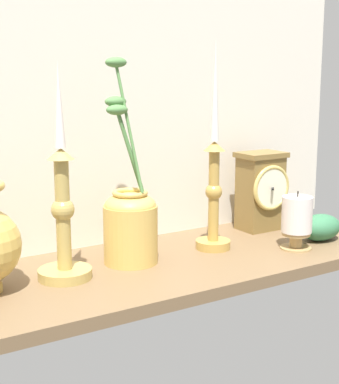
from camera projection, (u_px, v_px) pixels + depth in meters
The scene contains 8 objects.
ground_plane at pixel (165, 266), 119.50cm from camera, with size 100.00×36.00×2.40cm, color brown.
back_wall at pixel (120, 95), 128.23cm from camera, with size 120.00×2.00×65.00cm, color silver.
mantel_clock at pixel (261, 190), 141.57cm from camera, with size 10.98×9.83×18.71cm.
candlestick_tall_left at pixel (214, 183), 124.97cm from camera, with size 7.49×7.49×44.43cm.
candlestick_tall_center at pixel (63, 218), 106.87cm from camera, with size 9.93×9.93×39.34cm.
brass_vase_jar at pixel (130, 220), 116.60cm from camera, with size 10.72×10.72×40.06cm.
pillar_candle_front at pixel (297, 220), 126.24cm from camera, with size 6.73×6.73×12.62cm.
ivy_sprig at pixel (320, 227), 133.53cm from camera, with size 10.56×7.39×5.94cm.
Camera 1 is at (-60.39, -96.99, 36.91)cm, focal length 55.51 mm.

